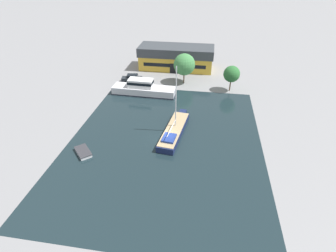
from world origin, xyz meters
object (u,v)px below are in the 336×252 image
Objects in this scene: warehouse_building at (176,57)px; parked_car at (132,78)px; quay_tree_near_building at (184,65)px; motor_cruiser at (143,89)px; quay_tree_by_water at (232,74)px; sailboat_moored at (174,130)px; small_dinghy at (83,152)px.

parked_car is at bearing -129.83° from warehouse_building.
motor_cruiser is at bearing -136.36° from quay_tree_near_building.
warehouse_building is 1.40× the size of motor_cruiser.
quay_tree_by_water is at bearing -15.49° from quay_tree_near_building.
quay_tree_near_building is 11.22m from motor_cruiser.
quay_tree_near_building reaches higher than motor_cruiser.
quay_tree_by_water is 20.92m from sailboat_moored.
quay_tree_by_water reaches higher than parked_car.
warehouse_building reaches higher than small_dinghy.
sailboat_moored is (3.68, -30.23, -2.26)m from warehouse_building.
small_dinghy is (-8.83, -37.51, -2.60)m from warehouse_building.
motor_cruiser is at bearing -165.77° from quay_tree_by_water.
quay_tree_by_water is (10.29, -2.85, -0.51)m from quay_tree_near_building.
sailboat_moored is at bearing -146.46° from motor_cruiser.
quay_tree_near_building is 12.44m from parked_car.
quay_tree_by_water reaches higher than small_dinghy.
warehouse_building reaches higher than parked_car.
sailboat_moored is at bearing -156.16° from parked_car.
small_dinghy is (-22.11, -25.60, -3.50)m from quay_tree_by_water.
quay_tree_near_building reaches higher than quay_tree_by_water.
parked_car is 23.29m from sailboat_moored.
sailboat_moored reaches higher than quay_tree_near_building.
parked_car is 1.37× the size of small_dinghy.
warehouse_building is at bearing 108.26° from quay_tree_near_building.
quay_tree_near_building is at bearing -154.94° from small_dinghy.
quay_tree_near_building is at bearing -71.66° from warehouse_building.
motor_cruiser is (-4.81, -16.50, -1.69)m from warehouse_building.
warehouse_building is at bearing -14.49° from motor_cruiser.
warehouse_building reaches higher than motor_cruiser.
parked_car is at bearing -132.28° from small_dinghy.
sailboat_moored is at bearing -88.12° from quay_tree_near_building.
quay_tree_by_water is at bearing 69.40° from sailboat_moored.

